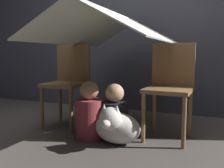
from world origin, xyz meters
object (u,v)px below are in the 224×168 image
Objects in this scene: chair_left at (68,80)px; dog at (116,126)px; chair_right at (170,85)px; person_front at (90,114)px; person_second at (115,115)px.

dog is at bearing -29.94° from chair_left.
chair_left is 1.11m from chair_right.
person_front is 1.05× the size of person_second.
chair_right is 1.74× the size of person_second.
person_front is 0.31m from dog.
chair_left is at bearing 143.83° from person_front.
chair_left is 0.60m from person_front.
person_front is at bearing -155.02° from person_second.
chair_left is at bearing 161.36° from person_second.
chair_right is at bearing 24.96° from person_front.
person_second is (-0.47, -0.22, -0.29)m from chair_right.
dog is at bearing -13.25° from person_front.
person_front is at bearing 166.75° from dog.
chair_left is 1.00× the size of chair_right.
dog is (0.73, -0.39, -0.34)m from chair_left.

